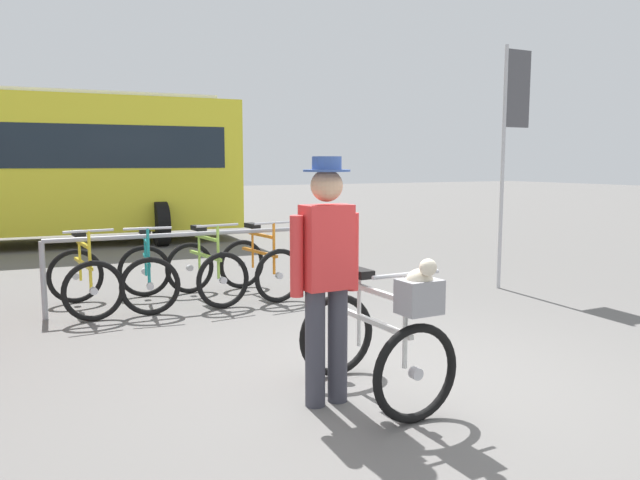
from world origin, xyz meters
name	(u,v)px	position (x,y,z in m)	size (l,w,h in m)	color
ground_plane	(405,382)	(0.00, 0.00, 0.00)	(80.00, 80.00, 0.00)	#605E5B
bike_rack_rail	(188,250)	(-0.77, 3.33, 0.66)	(3.21, 0.18, 0.88)	#99999E
racked_bike_yellow	(84,280)	(-1.92, 3.55, 0.37)	(0.74, 1.14, 0.97)	black
racked_bike_teal	(147,275)	(-1.22, 3.52, 0.37)	(0.81, 1.20, 0.98)	black
racked_bike_lime	(205,271)	(-0.52, 3.50, 0.37)	(0.78, 1.16, 0.97)	black
racked_bike_orange	(259,267)	(0.18, 3.47, 0.37)	(0.77, 1.17, 0.97)	black
featured_bicycle	(382,335)	(-0.39, -0.27, 0.49)	(0.68, 1.21, 1.09)	black
person_with_featured_bike	(326,271)	(-0.74, -0.10, 0.95)	(0.53, 0.32, 1.72)	#383842
banner_flag	(512,121)	(3.35, 2.41, 2.23)	(0.45, 0.05, 3.20)	#B2B2B7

